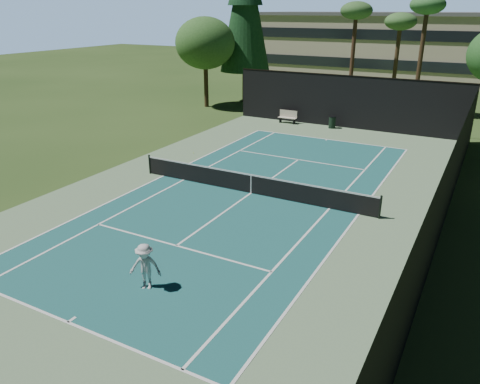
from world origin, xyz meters
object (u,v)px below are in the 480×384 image
(player, at_px, (145,267))
(tennis_ball_c, at_px, (279,183))
(tennis_ball_b, at_px, (259,189))
(tennis_ball_d, at_px, (194,153))
(tennis_net, at_px, (251,183))
(park_bench, at_px, (288,116))
(trash_bin, at_px, (332,122))

(player, relative_size, tennis_ball_c, 26.68)
(tennis_ball_b, bearing_deg, tennis_ball_d, 149.76)
(tennis_net, height_order, tennis_ball_c, tennis_net)
(tennis_net, distance_m, park_bench, 15.97)
(tennis_ball_b, relative_size, tennis_ball_d, 1.00)
(player, height_order, trash_bin, player)
(tennis_ball_d, bearing_deg, trash_bin, 62.32)
(tennis_ball_d, xyz_separation_m, park_bench, (1.96, 10.83, 0.52))
(park_bench, height_order, trash_bin, park_bench)
(tennis_ball_b, relative_size, trash_bin, 0.06)
(tennis_ball_b, bearing_deg, park_bench, 107.51)
(tennis_ball_c, bearing_deg, trash_bin, 96.20)
(tennis_ball_c, bearing_deg, tennis_net, -108.72)
(tennis_net, bearing_deg, player, -84.62)
(tennis_net, xyz_separation_m, trash_bin, (-0.78, 15.33, -0.08))
(tennis_net, height_order, player, player)
(tennis_ball_d, distance_m, park_bench, 11.01)
(tennis_net, bearing_deg, trash_bin, 92.93)
(tennis_ball_d, xyz_separation_m, trash_bin, (5.68, 10.83, 0.45))
(tennis_ball_b, height_order, park_bench, park_bench)
(tennis_ball_c, relative_size, trash_bin, 0.06)
(tennis_ball_c, height_order, trash_bin, trash_bin)
(tennis_net, xyz_separation_m, player, (0.87, -9.29, 0.26))
(player, bearing_deg, tennis_ball_d, 95.87)
(tennis_ball_d, bearing_deg, tennis_net, -34.82)
(trash_bin, bearing_deg, tennis_ball_b, -86.49)
(player, height_order, tennis_ball_c, player)
(park_bench, bearing_deg, tennis_net, -73.60)
(tennis_ball_b, xyz_separation_m, tennis_ball_d, (-6.58, 3.84, 0.00))
(tennis_ball_c, distance_m, trash_bin, 13.44)
(tennis_net, bearing_deg, tennis_ball_d, 145.18)
(tennis_ball_c, xyz_separation_m, trash_bin, (-1.45, 13.36, 0.45))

